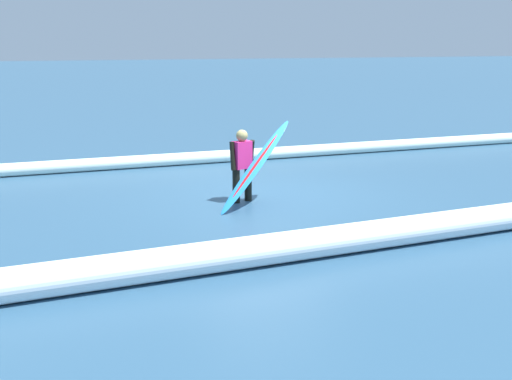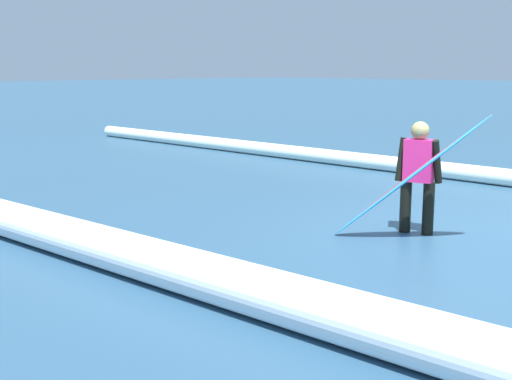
{
  "view_description": "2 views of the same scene",
  "coord_description": "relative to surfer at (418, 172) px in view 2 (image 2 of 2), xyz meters",
  "views": [
    {
      "loc": [
        4.28,
        11.58,
        2.99
      ],
      "look_at": [
        1.03,
        2.34,
        0.7
      ],
      "focal_mm": 45.12,
      "sensor_mm": 36.0,
      "label": 1
    },
    {
      "loc": [
        -3.68,
        7.36,
        2.01
      ],
      "look_at": [
        1.09,
        2.61,
        0.77
      ],
      "focal_mm": 46.95,
      "sensor_mm": 36.0,
      "label": 2
    }
  ],
  "objects": [
    {
      "name": "wave_crest_midground",
      "position": [
        -2.27,
        3.25,
        -0.55
      ],
      "size": [
        21.43,
        1.89,
        0.43
      ],
      "primitive_type": "cylinder",
      "rotation": [
        0.0,
        1.57,
        0.07
      ],
      "color": "white",
      "rests_on": "ground_plane"
    },
    {
      "name": "ground_plane",
      "position": [
        -0.6,
        -0.33,
        -0.77
      ],
      "size": [
        180.38,
        180.38,
        0.0
      ],
      "primitive_type": "plane",
      "color": "#2A4D6A"
    },
    {
      "name": "surfer",
      "position": [
        0.0,
        0.0,
        0.0
      ],
      "size": [
        0.5,
        0.33,
        1.37
      ],
      "rotation": [
        0.0,
        0.0,
        0.31
      ],
      "color": "black",
      "rests_on": "ground_plane"
    },
    {
      "name": "surfboard",
      "position": [
        -0.13,
        0.4,
        -0.01
      ],
      "size": [
        1.7,
        1.04,
        1.53
      ],
      "color": "#268CE5",
      "rests_on": "ground_plane"
    }
  ]
}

